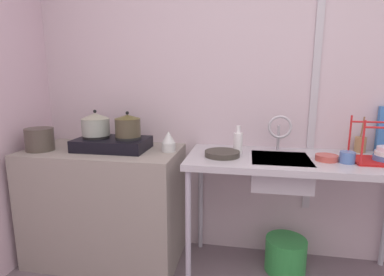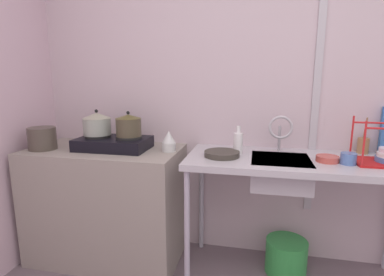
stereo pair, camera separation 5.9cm
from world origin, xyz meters
TOP-DOWN VIEW (x-y plane):
  - wall_back at (0.00, 1.90)m, footprint 4.46×0.10m
  - wall_metal_strip at (0.24, 1.84)m, footprint 0.05×0.01m
  - counter_concrete at (-1.23, 1.55)m, footprint 1.10×0.59m
  - counter_sink at (0.11, 1.55)m, footprint 1.42×0.59m
  - stove at (-1.16, 1.55)m, footprint 0.50×0.31m
  - pot_on_left_burner at (-1.28, 1.55)m, footprint 0.20×0.20m
  - pot_on_right_burner at (-1.04, 1.55)m, footprint 0.18×0.18m
  - pot_beside_stove at (-1.65, 1.44)m, footprint 0.19×0.19m
  - percolator at (-0.75, 1.57)m, footprint 0.10×0.10m
  - sink_basin at (0.00, 1.53)m, footprint 0.36×0.37m
  - faucet at (-0.00, 1.68)m, footprint 0.16×0.09m
  - frying_pan at (-0.37, 1.51)m, footprint 0.23×0.23m
  - cup_by_rack at (0.38, 1.48)m, footprint 0.09×0.09m
  - small_bowl_on_drainboard at (0.27, 1.52)m, footprint 0.13×0.13m
  - bottle_by_sink at (-0.28, 1.60)m, footprint 0.06×0.06m
  - utensil_jar at (0.55, 1.79)m, footprint 0.07×0.07m
  - bucket_on_floor at (0.08, 1.61)m, footprint 0.28×0.28m

SIDE VIEW (x-z plane):
  - bucket_on_floor at x=0.08m, z-range 0.00..0.24m
  - counter_concrete at x=-1.23m, z-range 0.00..0.85m
  - sink_basin at x=0.00m, z-range 0.67..0.85m
  - counter_sink at x=0.11m, z-range 0.36..1.20m
  - frying_pan at x=-0.37m, z-range 0.85..0.88m
  - small_bowl_on_drainboard at x=0.27m, z-range 0.85..0.88m
  - cup_by_rack at x=0.38m, z-range 0.85..0.91m
  - stove at x=-1.16m, z-range 0.84..0.94m
  - utensil_jar at x=0.55m, z-range 0.78..1.03m
  - percolator at x=-0.75m, z-range 0.84..0.99m
  - bottle_by_sink at x=-0.28m, z-range 0.83..1.02m
  - pot_beside_stove at x=-1.65m, z-range 0.85..1.00m
  - faucet at x=0.00m, z-range 0.88..1.14m
  - pot_on_right_burner at x=-1.04m, z-range 0.94..1.11m
  - pot_on_left_burner at x=-1.28m, z-range 0.94..1.12m
  - wall_back at x=0.00m, z-range 0.00..2.60m
  - wall_metal_strip at x=0.24m, z-range 0.39..2.47m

